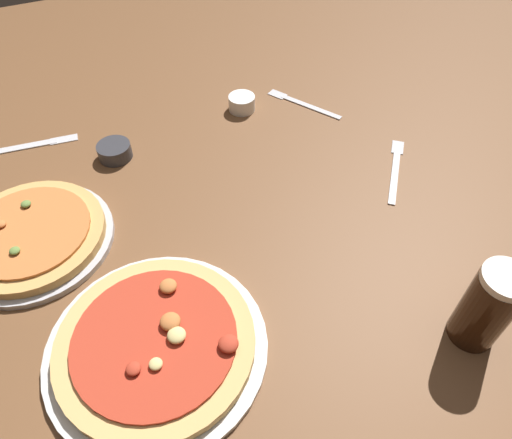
{
  "coord_description": "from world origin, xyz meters",
  "views": [
    {
      "loc": [
        -0.23,
        -0.52,
        0.66
      ],
      "look_at": [
        0.0,
        0.0,
        0.02
      ],
      "focal_mm": 32.42,
      "sensor_mm": 36.0,
      "label": 1
    }
  ],
  "objects_px": {
    "pizza_plate_far": "(31,236)",
    "fork_left": "(395,168)",
    "pizza_plate_near": "(157,344)",
    "ramekin_sauce": "(115,151)",
    "fork_spare": "(302,103)",
    "beer_mug_dark": "(488,304)",
    "knife_right": "(28,145)",
    "ramekin_butter": "(242,103)"
  },
  "relations": [
    {
      "from": "pizza_plate_far",
      "to": "beer_mug_dark",
      "type": "xyz_separation_m",
      "value": [
        0.6,
        -0.47,
        0.06
      ]
    },
    {
      "from": "pizza_plate_near",
      "to": "fork_spare",
      "type": "xyz_separation_m",
      "value": [
        0.51,
        0.48,
        -0.01
      ]
    },
    {
      "from": "ramekin_butter",
      "to": "knife_right",
      "type": "bearing_deg",
      "value": 172.34
    },
    {
      "from": "beer_mug_dark",
      "to": "knife_right",
      "type": "xyz_separation_m",
      "value": [
        -0.58,
        0.76,
        -0.07
      ]
    },
    {
      "from": "pizza_plate_far",
      "to": "fork_left",
      "type": "distance_m",
      "value": 0.73
    },
    {
      "from": "pizza_plate_near",
      "to": "pizza_plate_far",
      "type": "xyz_separation_m",
      "value": [
        -0.15,
        0.3,
        0.0
      ]
    },
    {
      "from": "fork_left",
      "to": "fork_spare",
      "type": "height_order",
      "value": "same"
    },
    {
      "from": "ramekin_butter",
      "to": "fork_left",
      "type": "relative_size",
      "value": 0.37
    },
    {
      "from": "beer_mug_dark",
      "to": "ramekin_sauce",
      "type": "xyz_separation_m",
      "value": [
        -0.41,
        0.64,
        -0.06
      ]
    },
    {
      "from": "pizza_plate_far",
      "to": "ramekin_sauce",
      "type": "xyz_separation_m",
      "value": [
        0.19,
        0.18,
        -0.0
      ]
    },
    {
      "from": "beer_mug_dark",
      "to": "knife_right",
      "type": "bearing_deg",
      "value": 127.54
    },
    {
      "from": "pizza_plate_near",
      "to": "knife_right",
      "type": "height_order",
      "value": "pizza_plate_near"
    },
    {
      "from": "pizza_plate_near",
      "to": "pizza_plate_far",
      "type": "distance_m",
      "value": 0.33
    },
    {
      "from": "knife_right",
      "to": "fork_spare",
      "type": "relative_size",
      "value": 1.19
    },
    {
      "from": "pizza_plate_near",
      "to": "fork_left",
      "type": "bearing_deg",
      "value": 18.32
    },
    {
      "from": "pizza_plate_near",
      "to": "fork_spare",
      "type": "distance_m",
      "value": 0.7
    },
    {
      "from": "pizza_plate_near",
      "to": "beer_mug_dark",
      "type": "xyz_separation_m",
      "value": [
        0.46,
        -0.17,
        0.06
      ]
    },
    {
      "from": "ramekin_sauce",
      "to": "fork_spare",
      "type": "distance_m",
      "value": 0.46
    },
    {
      "from": "beer_mug_dark",
      "to": "fork_spare",
      "type": "height_order",
      "value": "beer_mug_dark"
    },
    {
      "from": "pizza_plate_far",
      "to": "fork_left",
      "type": "bearing_deg",
      "value": -8.54
    },
    {
      "from": "knife_right",
      "to": "ramekin_sauce",
      "type": "bearing_deg",
      "value": -34.21
    },
    {
      "from": "ramekin_sauce",
      "to": "fork_spare",
      "type": "height_order",
      "value": "ramekin_sauce"
    },
    {
      "from": "ramekin_sauce",
      "to": "fork_spare",
      "type": "xyz_separation_m",
      "value": [
        0.46,
        0.01,
        -0.01
      ]
    },
    {
      "from": "ramekin_sauce",
      "to": "pizza_plate_far",
      "type": "bearing_deg",
      "value": -137.48
    },
    {
      "from": "fork_left",
      "to": "fork_spare",
      "type": "distance_m",
      "value": 0.3
    },
    {
      "from": "pizza_plate_near",
      "to": "fork_left",
      "type": "relative_size",
      "value": 1.98
    },
    {
      "from": "ramekin_sauce",
      "to": "ramekin_butter",
      "type": "bearing_deg",
      "value": 8.85
    },
    {
      "from": "pizza_plate_near",
      "to": "beer_mug_dark",
      "type": "relative_size",
      "value": 2.19
    },
    {
      "from": "pizza_plate_far",
      "to": "beer_mug_dark",
      "type": "bearing_deg",
      "value": -37.76
    },
    {
      "from": "beer_mug_dark",
      "to": "ramekin_butter",
      "type": "distance_m",
      "value": 0.7
    },
    {
      "from": "ramekin_butter",
      "to": "knife_right",
      "type": "distance_m",
      "value": 0.49
    },
    {
      "from": "pizza_plate_near",
      "to": "pizza_plate_far",
      "type": "relative_size",
      "value": 1.17
    },
    {
      "from": "pizza_plate_near",
      "to": "ramekin_sauce",
      "type": "relative_size",
      "value": 4.68
    },
    {
      "from": "pizza_plate_near",
      "to": "fork_left",
      "type": "distance_m",
      "value": 0.6
    },
    {
      "from": "ramekin_butter",
      "to": "knife_right",
      "type": "relative_size",
      "value": 0.29
    },
    {
      "from": "beer_mug_dark",
      "to": "knife_right",
      "type": "height_order",
      "value": "beer_mug_dark"
    },
    {
      "from": "pizza_plate_far",
      "to": "ramekin_butter",
      "type": "height_order",
      "value": "pizza_plate_far"
    },
    {
      "from": "pizza_plate_near",
      "to": "fork_spare",
      "type": "height_order",
      "value": "pizza_plate_near"
    },
    {
      "from": "pizza_plate_near",
      "to": "ramekin_butter",
      "type": "height_order",
      "value": "pizza_plate_near"
    },
    {
      "from": "pizza_plate_near",
      "to": "ramekin_butter",
      "type": "relative_size",
      "value": 5.3
    },
    {
      "from": "ramekin_butter",
      "to": "fork_spare",
      "type": "distance_m",
      "value": 0.15
    },
    {
      "from": "pizza_plate_far",
      "to": "fork_spare",
      "type": "bearing_deg",
      "value": 15.7
    }
  ]
}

